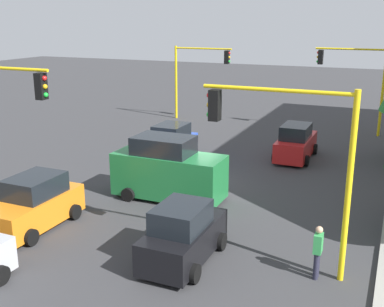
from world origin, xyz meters
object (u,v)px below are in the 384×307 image
Objects in this scene: traffic_signal_far_left at (356,73)px; car_black at (183,235)px; traffic_signal_near_left at (289,143)px; traffic_signal_far_right at (198,68)px; car_blue at (170,144)px; car_orange at (34,205)px; delivery_van_green at (168,171)px; pedestrian_crossing at (318,251)px; car_red at (296,143)px.

car_black is (20.82, -3.08, -3.21)m from traffic_signal_far_left.
traffic_signal_far_right is at bearing -150.32° from traffic_signal_near_left.
car_orange is at bearing -4.25° from car_blue.
traffic_signal_far_right is 22.63m from car_black.
traffic_signal_far_right reaches higher than car_orange.
delivery_van_green is 1.28× the size of car_black.
car_black is (4.82, 2.92, -0.39)m from delivery_van_green.
car_red is at bearing -165.37° from pedestrian_crossing.
delivery_van_green is 1.25× the size of car_blue.
delivery_van_green reaches higher than car_red.
car_blue is at bearing 15.04° from traffic_signal_far_right.
delivery_van_green is at bearing 144.71° from car_orange.
traffic_signal_near_left reaches higher than car_red.
delivery_van_green is 5.75m from car_orange.
pedestrian_crossing is at bearing 3.07° from traffic_signal_far_left.
traffic_signal_near_left reaches higher than traffic_signal_far_right.
traffic_signal_far_left reaches higher than car_orange.
traffic_signal_near_left is at bearing 56.27° from delivery_van_green.
car_red is at bearing -169.94° from traffic_signal_near_left.
traffic_signal_near_left is at bearing 29.68° from traffic_signal_far_right.
car_orange reaches higher than pedestrian_crossing.
delivery_van_green is at bearing -24.20° from car_red.
traffic_signal_far_right is at bearing -164.96° from car_blue.
car_blue reaches higher than pedestrian_crossing.
car_orange is at bearing -85.80° from traffic_signal_near_left.
traffic_signal_near_left reaches higher than car_black.
car_orange is (13.11, -7.10, 0.00)m from car_red.
car_black is at bearing 21.79° from traffic_signal_far_right.
traffic_signal_far_right is 1.16× the size of delivery_van_green.
traffic_signal_far_left is 17.32m from delivery_van_green.
pedestrian_crossing is at bearing 80.33° from traffic_signal_near_left.
traffic_signal_far_right is 17.10m from delivery_van_green.
car_blue is 13.61m from pedestrian_crossing.
car_blue is (10.58, -8.56, -3.21)m from traffic_signal_far_left.
car_black is 6.24m from car_orange.
car_black reaches higher than pedestrian_crossing.
car_blue is 1.03× the size of car_black.
car_blue is (-5.42, -2.56, -0.39)m from delivery_van_green.
traffic_signal_far_right is 3.29× the size of pedestrian_crossing.
car_red is at bearing 50.52° from traffic_signal_far_right.
traffic_signal_far_left is 1.40× the size of car_red.
pedestrian_crossing is (9.61, 9.64, 0.01)m from car_blue.
traffic_signal_near_left is 1.45× the size of car_orange.
traffic_signal_far_left is 1.21× the size of delivery_van_green.
car_red is 13.03m from pedestrian_crossing.
car_orange is 10.41m from pedestrian_crossing.
car_red is at bearing 115.30° from car_blue.
car_blue is 10.14m from car_orange.
car_red is (-8.43, 3.79, -0.39)m from delivery_van_green.
car_red is at bearing -16.26° from traffic_signal_far_left.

